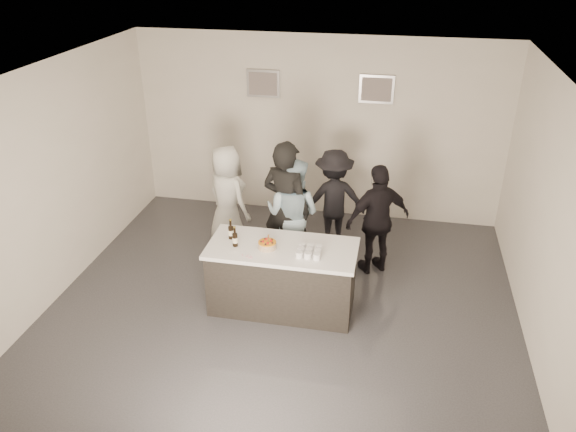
% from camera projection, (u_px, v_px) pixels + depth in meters
% --- Properties ---
extents(floor, '(6.00, 6.00, 0.00)m').
position_uv_depth(floor, '(280.00, 313.00, 7.23)').
color(floor, '#3D3D42').
rests_on(floor, ground).
extents(ceiling, '(6.00, 6.00, 0.00)m').
position_uv_depth(ceiling, '(279.00, 80.00, 5.86)').
color(ceiling, white).
extents(wall_back, '(6.00, 0.04, 3.00)m').
position_uv_depth(wall_back, '(318.00, 128.00, 9.16)').
color(wall_back, silver).
rests_on(wall_back, ground).
extents(wall_front, '(6.00, 0.04, 3.00)m').
position_uv_depth(wall_front, '(190.00, 395.00, 3.92)').
color(wall_front, silver).
rests_on(wall_front, ground).
extents(wall_left, '(0.04, 6.00, 3.00)m').
position_uv_depth(wall_left, '(47.00, 188.00, 7.07)').
color(wall_left, silver).
rests_on(wall_left, ground).
extents(wall_right, '(0.04, 6.00, 3.00)m').
position_uv_depth(wall_right, '(553.00, 233.00, 6.02)').
color(wall_right, silver).
rests_on(wall_right, ground).
extents(picture_left, '(0.54, 0.04, 0.44)m').
position_uv_depth(picture_left, '(263.00, 84.00, 8.97)').
color(picture_left, '#B2B2B7').
rests_on(picture_left, wall_back).
extents(picture_right, '(0.54, 0.04, 0.44)m').
position_uv_depth(picture_right, '(377.00, 89.00, 8.65)').
color(picture_right, '#B2B2B7').
rests_on(picture_right, wall_back).
extents(bar_counter, '(1.86, 0.86, 0.90)m').
position_uv_depth(bar_counter, '(282.00, 277.00, 7.15)').
color(bar_counter, white).
rests_on(bar_counter, ground).
extents(cake, '(0.22, 0.22, 0.08)m').
position_uv_depth(cake, '(267.00, 245.00, 6.90)').
color(cake, orange).
rests_on(cake, bar_counter).
extents(beer_bottle_a, '(0.07, 0.07, 0.26)m').
position_uv_depth(beer_bottle_a, '(231.00, 229.00, 7.07)').
color(beer_bottle_a, black).
rests_on(beer_bottle_a, bar_counter).
extents(beer_bottle_b, '(0.07, 0.07, 0.26)m').
position_uv_depth(beer_bottle_b, '(235.00, 237.00, 6.90)').
color(beer_bottle_b, black).
rests_on(beer_bottle_b, bar_counter).
extents(tumbler_cluster, '(0.30, 0.30, 0.08)m').
position_uv_depth(tumbler_cluster, '(309.00, 251.00, 6.77)').
color(tumbler_cluster, orange).
rests_on(tumbler_cluster, bar_counter).
extents(candles, '(0.24, 0.08, 0.01)m').
position_uv_depth(candles, '(249.00, 257.00, 6.73)').
color(candles, pink).
rests_on(candles, bar_counter).
extents(person_main_black, '(0.83, 0.68, 1.95)m').
position_uv_depth(person_main_black, '(286.00, 208.00, 7.73)').
color(person_main_black, black).
rests_on(person_main_black, ground).
extents(person_main_blue, '(0.95, 0.82, 1.68)m').
position_uv_depth(person_main_blue, '(292.00, 215.00, 7.85)').
color(person_main_blue, '#AACBDE').
rests_on(person_main_blue, ground).
extents(person_guest_left, '(0.94, 0.87, 1.61)m').
position_uv_depth(person_guest_left, '(227.00, 197.00, 8.44)').
color(person_guest_left, silver).
rests_on(person_guest_left, ground).
extents(person_guest_right, '(1.02, 0.83, 1.62)m').
position_uv_depth(person_guest_right, '(378.00, 220.00, 7.78)').
color(person_guest_right, black).
rests_on(person_guest_right, ground).
extents(person_guest_back, '(1.14, 0.88, 1.56)m').
position_uv_depth(person_guest_back, '(333.00, 199.00, 8.44)').
color(person_guest_back, black).
rests_on(person_guest_back, ground).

